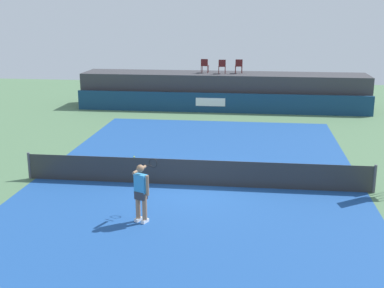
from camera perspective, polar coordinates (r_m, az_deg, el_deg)
The scene contains 12 objects.
ground_plane at distance 21.24m, azimuth 1.29°, elevation -1.96°, with size 48.00×48.00×0.00m, color #4C704C.
court_inner at distance 18.41m, azimuth 0.32°, elevation -4.62°, with size 12.00×22.00×0.00m, color #1C478C.
sponsor_wall at distance 31.30m, azimuth 3.27°, elevation 4.59°, with size 18.00×0.22×1.20m.
spectator_platform at distance 32.99m, azimuth 3.51°, elevation 5.99°, with size 18.00×2.80×2.20m, color #38383D.
spectator_chair_far_left at distance 32.90m, azimuth 1.42°, elevation 8.79°, with size 0.47×0.47×0.89m.
spectator_chair_left at distance 32.52m, azimuth 3.37°, elevation 8.70°, with size 0.48×0.48×0.89m.
spectator_chair_center at distance 32.75m, azimuth 5.24°, elevation 8.70°, with size 0.48×0.48×0.89m.
tennis_net at distance 18.25m, azimuth 0.32°, elevation -3.22°, with size 12.40×0.02×0.95m, color #2D2D2D.
net_post_near at distance 19.92m, azimuth -17.69°, elevation -2.31°, with size 0.10×0.10×1.00m, color #4C4C51.
net_post_far at distance 18.60m, azimuth 19.70°, elevation -3.69°, with size 0.10×0.10×1.00m, color #4C4C51.
tennis_player at distance 15.11m, azimuth -5.67°, elevation -5.23°, with size 0.59×1.26×1.77m.
tennis_ball at distance 21.90m, azimuth -6.47°, elevation -1.43°, with size 0.07×0.07×0.07m, color #D8EA33.
Camera 1 is at (2.06, -17.24, 6.10)m, focal length 47.84 mm.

